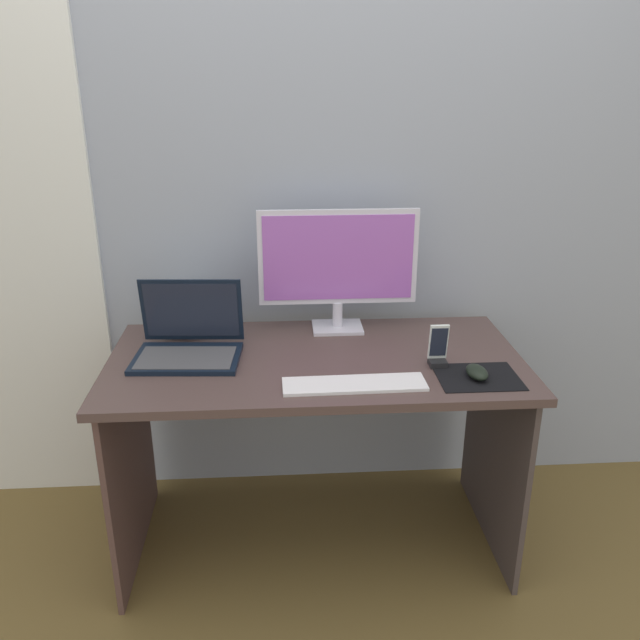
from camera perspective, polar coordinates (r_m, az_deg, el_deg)
ground_plane at (r=2.53m, az=-0.36°, el=-18.65°), size 8.00×8.00×0.00m
wall_back at (r=2.41m, az=-1.07°, el=12.27°), size 6.00×0.04×2.50m
desk at (r=2.21m, az=-0.40°, el=-6.99°), size 1.35×0.68×0.74m
monitor at (r=2.29m, az=1.59°, el=4.94°), size 0.56×0.14×0.44m
laptop at (r=2.17m, az=-11.45°, el=-1.90°), size 0.36×0.29×0.24m
fishbowl at (r=2.36m, az=-11.85°, el=1.00°), size 0.19×0.19×0.19m
keyboard_external at (r=1.95m, az=3.03°, el=-5.64°), size 0.43×0.12×0.01m
mousepad at (r=2.06m, az=13.66°, el=-4.87°), size 0.25×0.20×0.00m
mouse at (r=2.04m, az=13.59°, el=-4.46°), size 0.07×0.11×0.04m
phone_in_dock at (r=2.10m, az=10.31°, el=-2.71°), size 0.06×0.05×0.14m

